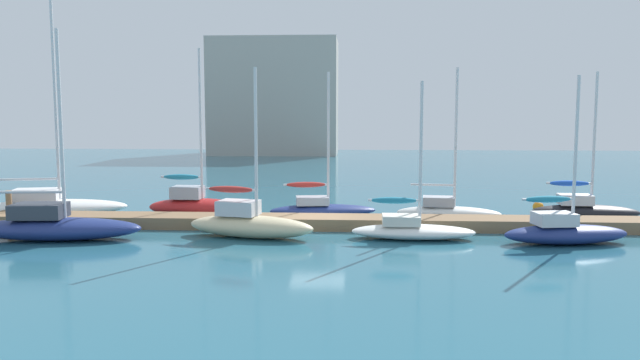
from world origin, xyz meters
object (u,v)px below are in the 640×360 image
Objects in this scene: sailboat_1 at (55,226)px; sailboat_5 at (411,228)px; sailboat_6 at (448,211)px; harbor_building_distant at (275,97)px; mooring_buoy_orange at (538,207)px; sailboat_7 at (564,230)px; sailboat_3 at (249,223)px; sailboat_8 at (584,209)px; sailboat_0 at (51,204)px; sailboat_2 at (196,204)px; sailboat_4 at (321,207)px.

sailboat_5 is at bearing -1.04° from sailboat_1.
harbor_building_distant is at bearing 114.13° from sailboat_6.
sailboat_7 is at bearing -99.27° from mooring_buoy_orange.
sailboat_8 is at bearing 30.80° from sailboat_3.
sailboat_0 is 26.88m from sailboat_8.
sailboat_2 reaches higher than sailboat_8.
sailboat_1 is 15.38× the size of mooring_buoy_orange.
mooring_buoy_orange is (-1.55, 2.28, -0.27)m from sailboat_8.
sailboat_2 is at bearing 48.95° from sailboat_1.
harbor_building_distant reaches higher than mooring_buoy_orange.
sailboat_3 is at bearing -178.58° from sailboat_5.
sailboat_6 is 6.46m from sailboat_7.
mooring_buoy_orange is (22.25, 8.46, -0.32)m from sailboat_1.
sailboat_7 is (20.94, 0.41, -0.06)m from sailboat_1.
sailboat_0 is 1.73× the size of sailboat_3.
sailboat_1 is at bearing -159.18° from mooring_buoy_orange.
sailboat_4 is at bearing 75.16° from sailboat_3.
sailboat_7 is at bearing 10.03° from sailboat_3.
sailboat_1 is 1.19× the size of sailboat_8.
sailboat_6 reaches higher than sailboat_8.
sailboat_3 is 0.96× the size of sailboat_6.
sailboat_6 is 13.18× the size of mooring_buoy_orange.
sailboat_3 is (7.98, 0.98, 0.03)m from sailboat_1.
sailboat_4 is at bearing 128.49° from sailboat_5.
sailboat_4 is 12.96× the size of mooring_buoy_orange.
sailboat_2 reaches higher than sailboat_3.
sailboat_2 is (7.48, 0.28, 0.05)m from sailboat_0.
sailboat_4 is 1.01× the size of sailboat_8.
sailboat_0 is 21.93× the size of mooring_buoy_orange.
sailboat_1 is 12.51m from sailboat_4.
sailboat_2 is 1.16× the size of sailboat_4.
sailboat_6 reaches higher than sailboat_5.
sailboat_8 is 2.77m from mooring_buoy_orange.
sailboat_5 is 0.41× the size of harbor_building_distant.
sailboat_0 is at bearing 174.90° from sailboat_4.
mooring_buoy_orange is at bearing 36.38° from sailboat_6.
sailboat_2 is 1.25× the size of sailboat_7.
sailboat_3 reaches higher than mooring_buoy_orange.
sailboat_1 is 0.55× the size of harbor_building_distant.
sailboat_5 reaches higher than mooring_buoy_orange.
mooring_buoy_orange is (14.27, 7.48, -0.36)m from sailboat_3.
sailboat_2 reaches higher than mooring_buoy_orange.
sailboat_8 is (23.80, 6.19, -0.06)m from sailboat_1.
sailboat_5 is 10.34m from sailboat_8.
sailboat_8 is at bearing -12.52° from sailboat_0.
sailboat_4 is 48.94m from harbor_building_distant.
sailboat_7 reaches higher than sailboat_5.
harbor_building_distant is (-12.57, 53.06, 6.76)m from sailboat_5.
sailboat_0 reaches higher than sailboat_5.
sailboat_4 reaches higher than sailboat_3.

